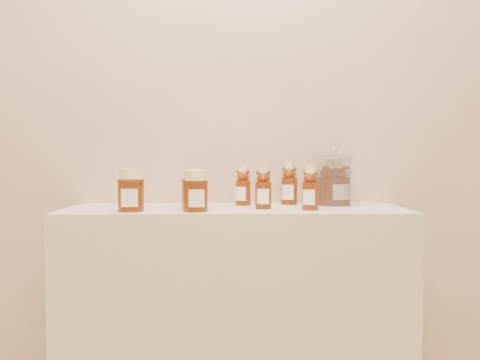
{
  "coord_description": "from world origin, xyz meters",
  "views": [
    {
      "loc": [
        -0.02,
        -0.24,
        1.07
      ],
      "look_at": [
        0.02,
        1.52,
        1.0
      ],
      "focal_mm": 38.0,
      "sensor_mm": 36.0,
      "label": 1
    }
  ],
  "objects_px": {
    "bear_bottle_front_left": "(263,183)",
    "glass_canister": "(334,178)",
    "bear_bottle_back_left": "(243,182)",
    "display_table": "(235,333)",
    "honey_jar_left": "(131,190)"
  },
  "relations": [
    {
      "from": "bear_bottle_front_left",
      "to": "honey_jar_left",
      "type": "height_order",
      "value": "bear_bottle_front_left"
    },
    {
      "from": "display_table",
      "to": "bear_bottle_front_left",
      "type": "distance_m",
      "value": 0.55
    },
    {
      "from": "bear_bottle_back_left",
      "to": "honey_jar_left",
      "type": "xyz_separation_m",
      "value": [
        -0.38,
        -0.21,
        -0.02
      ]
    },
    {
      "from": "display_table",
      "to": "bear_bottle_back_left",
      "type": "distance_m",
      "value": 0.55
    },
    {
      "from": "display_table",
      "to": "bear_bottle_back_left",
      "type": "xyz_separation_m",
      "value": [
        0.03,
        0.1,
        0.54
      ]
    },
    {
      "from": "display_table",
      "to": "bear_bottle_back_left",
      "type": "height_order",
      "value": "bear_bottle_back_left"
    },
    {
      "from": "bear_bottle_back_left",
      "to": "honey_jar_left",
      "type": "bearing_deg",
      "value": -131.48
    },
    {
      "from": "bear_bottle_back_left",
      "to": "glass_canister",
      "type": "height_order",
      "value": "glass_canister"
    },
    {
      "from": "display_table",
      "to": "bear_bottle_front_left",
      "type": "relative_size",
      "value": 6.79
    },
    {
      "from": "bear_bottle_front_left",
      "to": "honey_jar_left",
      "type": "relative_size",
      "value": 1.26
    },
    {
      "from": "bear_bottle_front_left",
      "to": "glass_canister",
      "type": "height_order",
      "value": "glass_canister"
    },
    {
      "from": "honey_jar_left",
      "to": "glass_canister",
      "type": "xyz_separation_m",
      "value": [
        0.72,
        0.2,
        0.03
      ]
    },
    {
      "from": "bear_bottle_back_left",
      "to": "bear_bottle_front_left",
      "type": "relative_size",
      "value": 0.99
    },
    {
      "from": "honey_jar_left",
      "to": "glass_canister",
      "type": "relative_size",
      "value": 0.69
    },
    {
      "from": "display_table",
      "to": "bear_bottle_front_left",
      "type": "bearing_deg",
      "value": -19.74
    }
  ]
}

